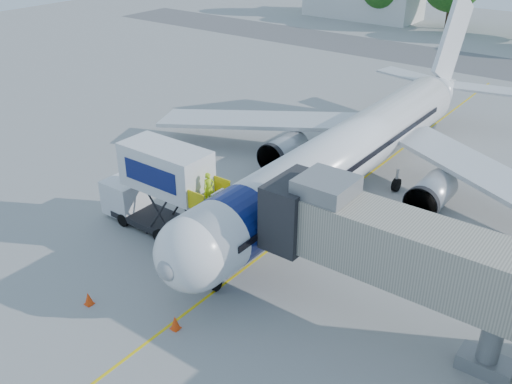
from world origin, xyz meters
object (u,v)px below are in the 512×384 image
Objects in this scene: aircraft at (351,150)px; jet_bridge at (395,248)px; catering_hiloader at (159,189)px; ground_tug at (127,383)px.

aircraft reaches higher than jet_bridge.
catering_hiloader is at bearing -179.99° from jet_bridge.
jet_bridge is at bearing -54.30° from aircraft.
aircraft is at bearing 125.70° from jet_bridge.
catering_hiloader is at bearing -119.40° from aircraft.
ground_tug is at bearing -51.00° from catering_hiloader.
aircraft is 4.44× the size of catering_hiloader.
ground_tug is at bearing -122.36° from jet_bridge.
aircraft is at bearing 87.61° from ground_tug.
jet_bridge is (7.99, -11.12, 1.39)m from aircraft.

